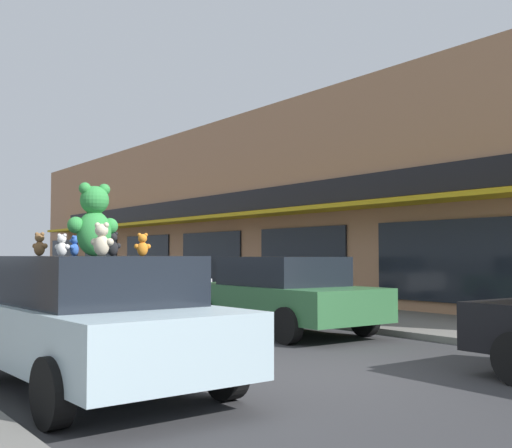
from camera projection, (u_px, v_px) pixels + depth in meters
name	position (u px, v px, depth m)	size (l,w,h in m)	color
ground_plane	(306.00, 375.00, 8.30)	(260.00, 260.00, 0.00)	#333335
storefront_row	(355.00, 216.00, 28.63)	(16.28, 36.99, 6.57)	tan
plush_art_car	(93.00, 320.00, 7.31)	(2.21, 4.20, 1.54)	#ADC6D1
teddy_bear_giant	(94.00, 221.00, 7.62)	(0.64, 0.40, 0.87)	green
teddy_bear_cream	(102.00, 240.00, 6.73)	(0.23, 0.25, 0.36)	beige
teddy_bear_brown	(40.00, 244.00, 8.01)	(0.19, 0.22, 0.30)	olive
teddy_bear_white	(62.00, 245.00, 6.51)	(0.15, 0.16, 0.23)	white
teddy_bear_orange	(142.00, 245.00, 7.19)	(0.20, 0.14, 0.26)	orange
teddy_bear_blue	(74.00, 246.00, 8.11)	(0.17, 0.18, 0.26)	blue
teddy_bear_black	(112.00, 244.00, 8.11)	(0.23, 0.15, 0.31)	black
parked_car_far_center	(283.00, 293.00, 12.73)	(2.09, 4.27, 1.51)	#336B3D
parked_car_far_right	(141.00, 282.00, 17.85)	(2.18, 4.22, 1.48)	silver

